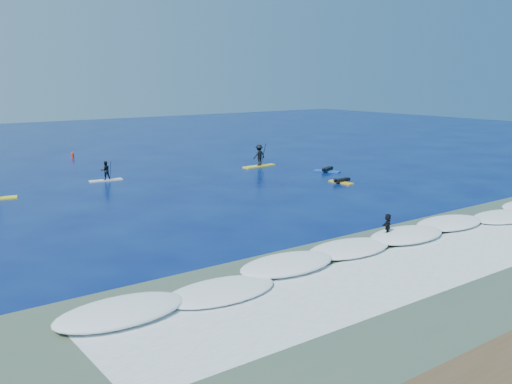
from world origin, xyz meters
TOP-DOWN VIEW (x-y plane):
  - ground at (0.00, 0.00)m, footprint 160.00×160.00m
  - shallow_water at (0.00, -14.00)m, footprint 90.00×13.00m
  - breaking_wave at (0.00, -10.00)m, footprint 40.00×6.00m
  - whitewater at (0.00, -13.00)m, footprint 34.00×5.00m
  - sup_paddler_center at (-5.07, 15.50)m, footprint 2.66×0.92m
  - sup_paddler_right at (9.29, 14.01)m, footprint 3.44×1.10m
  - prone_paddler_near at (9.54, 3.50)m, footprint 1.73×2.20m
  - prone_paddler_far at (12.38, 8.10)m, footprint 1.79×2.38m
  - wave_surfer at (0.03, -9.32)m, footprint 1.72×1.17m
  - marker_buoy at (-2.81, 29.90)m, footprint 0.31×0.31m

SIDE VIEW (x-z plane):
  - ground at x=0.00m, z-range 0.00..0.00m
  - breaking_wave at x=0.00m, z-range -0.15..0.15m
  - whitewater at x=0.00m, z-range -0.01..0.01m
  - shallow_water at x=0.00m, z-range 0.00..0.01m
  - prone_paddler_near at x=9.54m, z-range -0.07..0.38m
  - prone_paddler_far at x=12.38m, z-range -0.08..0.41m
  - marker_buoy at x=-2.81m, z-range -0.05..0.69m
  - sup_paddler_center at x=-5.07m, z-range -0.23..1.60m
  - wave_surfer at x=0.03m, z-range 0.10..1.33m
  - sup_paddler_right at x=9.29m, z-range -0.26..2.12m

